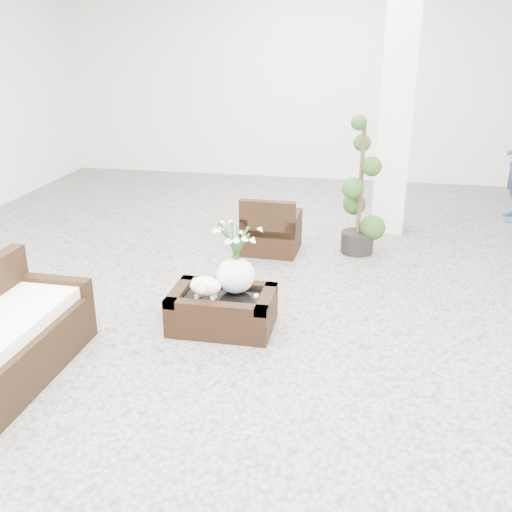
% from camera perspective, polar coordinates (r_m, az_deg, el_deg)
% --- Properties ---
extents(ground, '(11.00, 11.00, 0.00)m').
position_cam_1_polar(ground, '(5.59, 0.20, -5.58)').
color(ground, gray).
rests_on(ground, ground).
extents(column, '(0.40, 0.40, 3.50)m').
position_cam_1_polar(column, '(7.75, 13.40, 14.90)').
color(column, white).
rests_on(column, ground).
extents(coffee_table, '(0.90, 0.60, 0.31)m').
position_cam_1_polar(coffee_table, '(5.30, -3.23, -5.33)').
color(coffee_table, black).
rests_on(coffee_table, ground).
extents(sheep_figurine, '(0.28, 0.23, 0.21)m').
position_cam_1_polar(sheep_figurine, '(5.13, -4.87, -3.07)').
color(sheep_figurine, white).
rests_on(sheep_figurine, coffee_table).
extents(planter_narcissus, '(0.44, 0.44, 0.80)m').
position_cam_1_polar(planter_narcissus, '(5.14, -2.01, 0.62)').
color(planter_narcissus, white).
rests_on(planter_narcissus, coffee_table).
extents(tealight, '(0.04, 0.04, 0.03)m').
position_cam_1_polar(tealight, '(5.18, 0.01, -3.83)').
color(tealight, white).
rests_on(tealight, coffee_table).
extents(armchair, '(0.66, 0.64, 0.69)m').
position_cam_1_polar(armchair, '(7.05, 1.51, 3.16)').
color(armchair, black).
rests_on(armchair, ground).
extents(loveseat, '(0.73, 1.49, 0.79)m').
position_cam_1_polar(loveseat, '(4.88, -22.96, -6.43)').
color(loveseat, black).
rests_on(loveseat, ground).
extents(topiary, '(0.42, 0.42, 1.59)m').
position_cam_1_polar(topiary, '(6.97, 10.00, 6.50)').
color(topiary, '#203C13').
rests_on(topiary, ground).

